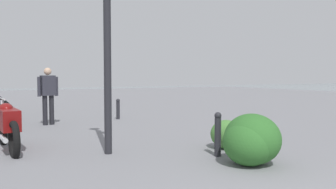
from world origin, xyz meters
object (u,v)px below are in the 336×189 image
Objects in this scene: motorcycle at (8,125)px; bollard_near at (218,133)px; pedestrian at (48,92)px; lamppost at (107,7)px; bollard_mid at (118,108)px.

bollard_near is (-2.45, -3.34, -0.08)m from motorcycle.
lamppost is at bearing -175.76° from pedestrian.
motorcycle is 4.15m from bollard_near.
bollard_near reaches higher than bollard_mid.
pedestrian is 2.11× the size of bollard_near.
lamppost is 5.74m from bollard_mid.
bollard_mid is at bearing -22.15° from lamppost.
pedestrian is at bearing -21.94° from motorcycle.
pedestrian is 6.08m from bollard_near.
bollard_mid is (5.99, -0.27, -0.06)m from bollard_near.
motorcycle is at bearing 134.40° from bollard_mid.
bollard_near is (-1.15, -1.70, -2.32)m from lamppost.
lamppost is 1.90× the size of motorcycle.
motorcycle is at bearing 158.06° from pedestrian.
pedestrian is at bearing 4.24° from lamppost.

